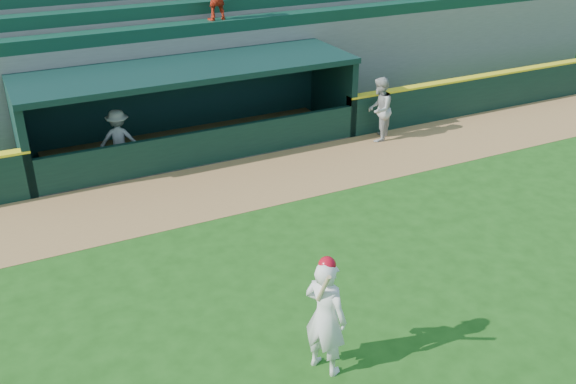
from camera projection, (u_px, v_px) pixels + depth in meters
name	position (u px, v px, depth m)	size (l,w,h in m)	color
ground	(324.00, 284.00, 12.55)	(120.00, 120.00, 0.00)	#1A4912
warning_track	(231.00, 186.00, 16.48)	(40.00, 3.00, 0.01)	olive
field_wall_right	(538.00, 84.00, 22.43)	(15.50, 0.30, 1.20)	black
wall_stripe_right	(541.00, 66.00, 22.15)	(15.50, 0.32, 0.06)	yellow
dugout_player_front	(379.00, 109.00, 18.93)	(0.93, 0.73, 1.92)	#A3A39E
dugout_player_inside	(119.00, 139.00, 17.17)	(1.06, 0.61, 1.65)	gray
dugout	(188.00, 101.00, 18.36)	(9.40, 2.80, 2.46)	slate
stands	(143.00, 33.00, 21.57)	(34.50, 6.25, 7.61)	slate
batter_at_plate	(325.00, 315.00, 9.96)	(0.77, 0.93, 2.13)	silver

